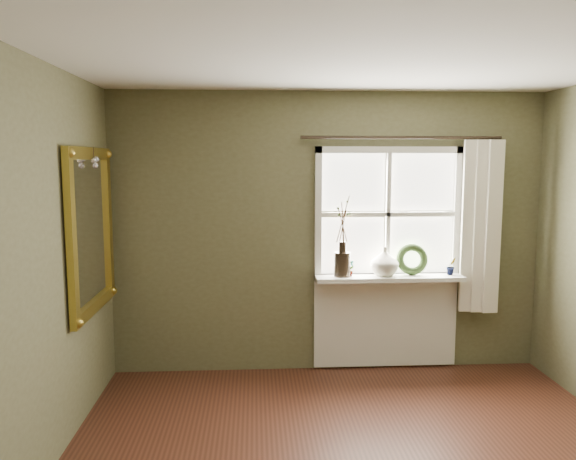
# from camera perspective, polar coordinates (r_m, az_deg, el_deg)

# --- Properties ---
(ceiling) EXTENTS (4.50, 4.50, 0.00)m
(ceiling) POSITION_cam_1_polar(r_m,az_deg,el_deg) (3.03, 10.26, 18.80)
(ceiling) COLOR silver
(ceiling) RESTS_ON ground
(wall_back) EXTENTS (4.00, 0.10, 2.60)m
(wall_back) POSITION_cam_1_polar(r_m,az_deg,el_deg) (5.28, 4.05, -0.28)
(wall_back) COLOR brown
(wall_back) RESTS_ON ground
(window_frame) EXTENTS (1.36, 0.06, 1.24)m
(window_frame) POSITION_cam_1_polar(r_m,az_deg,el_deg) (5.29, 10.10, 1.61)
(window_frame) COLOR white
(window_frame) RESTS_ON wall_back
(window_sill) EXTENTS (1.36, 0.26, 0.04)m
(window_sill) POSITION_cam_1_polar(r_m,az_deg,el_deg) (5.27, 10.23, -4.80)
(window_sill) COLOR white
(window_sill) RESTS_ON wall_back
(window_apron) EXTENTS (1.36, 0.04, 0.88)m
(window_apron) POSITION_cam_1_polar(r_m,az_deg,el_deg) (5.48, 9.86, -9.07)
(window_apron) COLOR white
(window_apron) RESTS_ON ground
(dark_jug) EXTENTS (0.18, 0.18, 0.22)m
(dark_jug) POSITION_cam_1_polar(r_m,az_deg,el_deg) (5.16, 5.54, -3.48)
(dark_jug) COLOR black
(dark_jug) RESTS_ON window_sill
(cream_vase) EXTENTS (0.28, 0.28, 0.27)m
(cream_vase) POSITION_cam_1_polar(r_m,az_deg,el_deg) (5.23, 9.79, -3.16)
(cream_vase) COLOR beige
(cream_vase) RESTS_ON window_sill
(wreath) EXTENTS (0.30, 0.15, 0.30)m
(wreath) POSITION_cam_1_polar(r_m,az_deg,el_deg) (5.34, 12.47, -3.26)
(wreath) COLOR #2D441E
(wreath) RESTS_ON window_sill
(potted_plant_left) EXTENTS (0.10, 0.08, 0.16)m
(potted_plant_left) POSITION_cam_1_polar(r_m,az_deg,el_deg) (5.18, 6.32, -3.81)
(potted_plant_left) COLOR #2D441E
(potted_plant_left) RESTS_ON window_sill
(potted_plant_right) EXTENTS (0.11, 0.10, 0.17)m
(potted_plant_right) POSITION_cam_1_polar(r_m,az_deg,el_deg) (5.42, 16.24, -3.54)
(potted_plant_right) COLOR #2D441E
(potted_plant_right) RESTS_ON window_sill
(curtain) EXTENTS (0.36, 0.12, 1.59)m
(curtain) POSITION_cam_1_polar(r_m,az_deg,el_deg) (5.46, 18.91, 0.29)
(curtain) COLOR white
(curtain) RESTS_ON wall_back
(curtain_rod) EXTENTS (1.84, 0.03, 0.03)m
(curtain_rod) POSITION_cam_1_polar(r_m,az_deg,el_deg) (5.23, 11.50, 9.19)
(curtain_rod) COLOR black
(curtain_rod) RESTS_ON wall_back
(gilt_mirror) EXTENTS (0.10, 1.08, 1.29)m
(gilt_mirror) POSITION_cam_1_polar(r_m,az_deg,el_deg) (4.65, -19.37, -0.02)
(gilt_mirror) COLOR white
(gilt_mirror) RESTS_ON wall_left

